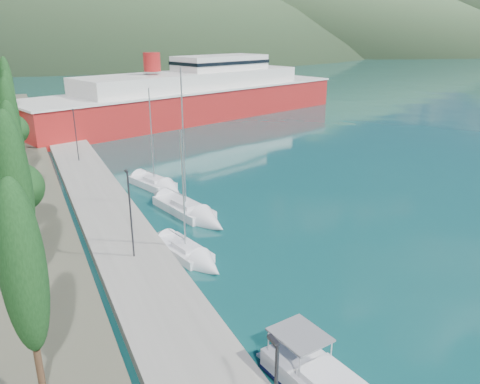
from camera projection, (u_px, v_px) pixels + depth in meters
ground at (73, 90)px, 127.97m from camera, size 1400.00×1400.00×0.00m
quay at (99, 199)px, 44.08m from camera, size 5.00×88.00×0.80m
tree_row at (13, 136)px, 44.21m from camera, size 3.70×63.61×11.13m
lamp_posts at (122, 199)px, 33.33m from camera, size 0.15×47.46×6.06m
sailboat_near at (196, 259)px, 32.80m from camera, size 3.59×7.27×10.04m
sailboat_mid at (198, 216)px, 40.28m from camera, size 4.53×9.76×13.59m
sailboat_far at (163, 188)px, 47.54m from camera, size 4.62×7.93×11.11m
ferry at (196, 97)px, 85.83m from camera, size 64.55×32.39×12.61m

